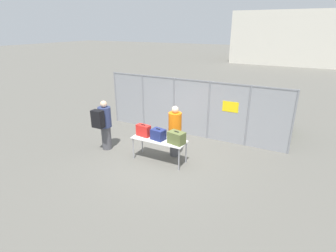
% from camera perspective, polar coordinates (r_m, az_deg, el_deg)
% --- Properties ---
extents(ground_plane, '(120.00, 120.00, 0.00)m').
position_cam_1_polar(ground_plane, '(9.05, -1.27, -7.12)').
color(ground_plane, '#605E56').
extents(fence_section, '(7.62, 0.07, 2.32)m').
position_cam_1_polar(fence_section, '(10.59, 5.02, 4.14)').
color(fence_section, gray).
rests_on(fence_section, ground_plane).
extents(inspection_table, '(1.83, 0.67, 0.79)m').
position_cam_1_polar(inspection_table, '(8.61, -1.94, -3.28)').
color(inspection_table, silver).
rests_on(inspection_table, ground_plane).
extents(suitcase_red, '(0.50, 0.28, 0.41)m').
position_cam_1_polar(suitcase_red, '(8.79, -5.38, -0.99)').
color(suitcase_red, red).
rests_on(suitcase_red, inspection_table).
extents(suitcase_navy, '(0.48, 0.38, 0.37)m').
position_cam_1_polar(suitcase_navy, '(8.50, -2.15, -1.83)').
color(suitcase_navy, navy).
rests_on(suitcase_navy, inspection_table).
extents(suitcase_olive, '(0.57, 0.43, 0.41)m').
position_cam_1_polar(suitcase_olive, '(8.20, 1.86, -2.56)').
color(suitcase_olive, '#566033').
rests_on(suitcase_olive, inspection_table).
extents(traveler_hooded, '(0.45, 0.70, 1.83)m').
position_cam_1_polar(traveler_hooded, '(9.60, -13.76, 0.53)').
color(traveler_hooded, '#4C4C51').
rests_on(traveler_hooded, ground_plane).
extents(security_worker_near, '(0.44, 0.44, 1.79)m').
position_cam_1_polar(security_worker_near, '(8.91, 1.52, -1.01)').
color(security_worker_near, '#4C4C51').
rests_on(security_worker_near, ground_plane).
extents(utility_trailer, '(3.35, 2.22, 0.63)m').
position_cam_1_polar(utility_trailer, '(12.21, 19.06, 1.21)').
color(utility_trailer, '#4C6B47').
rests_on(utility_trailer, ground_plane).
extents(distant_hangar, '(14.45, 12.43, 5.95)m').
position_cam_1_polar(distant_hangar, '(38.97, 26.73, 16.92)').
color(distant_hangar, beige).
rests_on(distant_hangar, ground_plane).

